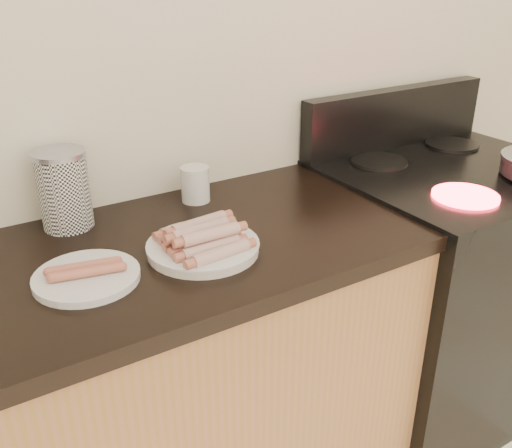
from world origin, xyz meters
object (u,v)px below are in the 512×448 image
stove (438,293)px  main_plate (203,249)px  canister (64,190)px  mug (195,184)px  side_plate (87,277)px

stove → main_plate: size_ratio=3.60×
canister → mug: 0.35m
side_plate → mug: (0.38, 0.26, 0.04)m
main_plate → canister: size_ratio=1.30×
main_plate → stove: bearing=3.4°
main_plate → side_plate: main_plate is taller
stove → canister: (-1.14, 0.24, 0.54)m
mug → canister: bearing=176.7°
stove → side_plate: bearing=-178.1°
canister → mug: size_ratio=2.01×
stove → side_plate: size_ratio=4.14×
stove → main_plate: bearing=-176.6°
main_plate → mug: size_ratio=2.61×
canister → main_plate: bearing=-53.6°
main_plate → canister: (-0.22, 0.30, 0.09)m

